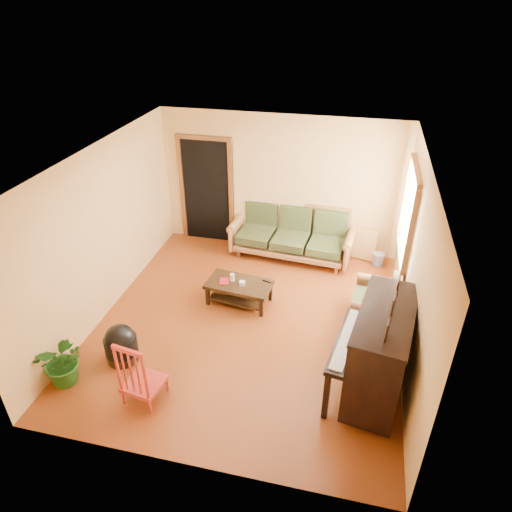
% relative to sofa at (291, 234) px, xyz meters
% --- Properties ---
extents(floor, '(5.00, 5.00, 0.00)m').
position_rel_sofa_xyz_m(floor, '(-0.30, -2.14, -0.48)').
color(floor, '#59230B').
rests_on(floor, ground).
extents(doorway, '(1.08, 0.16, 2.05)m').
position_rel_sofa_xyz_m(doorway, '(-1.75, 0.34, 0.54)').
color(doorway, black).
rests_on(doorway, floor).
extents(window, '(0.12, 1.36, 1.46)m').
position_rel_sofa_xyz_m(window, '(1.91, -0.84, 1.02)').
color(window, white).
rests_on(window, right_wall).
extents(sofa, '(2.33, 1.14, 0.97)m').
position_rel_sofa_xyz_m(sofa, '(0.00, 0.00, 0.00)').
color(sofa, brown).
rests_on(sofa, floor).
extents(coffee_table, '(1.10, 0.68, 0.38)m').
position_rel_sofa_xyz_m(coffee_table, '(-0.57, -1.65, -0.29)').
color(coffee_table, black).
rests_on(coffee_table, floor).
extents(armchair, '(0.87, 0.90, 0.83)m').
position_rel_sofa_xyz_m(armchair, '(1.55, -1.62, -0.07)').
color(armchair, brown).
rests_on(armchair, floor).
extents(piano, '(1.07, 1.57, 1.28)m').
position_rel_sofa_xyz_m(piano, '(1.60, -3.12, 0.16)').
color(piano, black).
rests_on(piano, floor).
extents(footstool, '(0.50, 0.50, 0.43)m').
position_rel_sofa_xyz_m(footstool, '(-1.81, -3.30, -0.27)').
color(footstool, black).
rests_on(footstool, floor).
extents(red_chair, '(0.52, 0.56, 0.96)m').
position_rel_sofa_xyz_m(red_chair, '(-1.20, -3.86, -0.00)').
color(red_chair, maroon).
rests_on(red_chair, floor).
extents(leaning_frame, '(0.48, 0.22, 0.63)m').
position_rel_sofa_xyz_m(leaning_frame, '(1.34, 0.22, -0.17)').
color(leaning_frame, gold).
rests_on(leaning_frame, floor).
extents(ceramic_crock, '(0.25, 0.25, 0.25)m').
position_rel_sofa_xyz_m(ceramic_crock, '(1.63, 0.03, -0.36)').
color(ceramic_crock, '#2E4B8B').
rests_on(ceramic_crock, floor).
extents(potted_plant, '(0.66, 0.58, 0.70)m').
position_rel_sofa_xyz_m(potted_plant, '(-2.31, -3.85, -0.13)').
color(potted_plant, '#1D5217').
rests_on(potted_plant, floor).
extents(book, '(0.19, 0.23, 0.02)m').
position_rel_sofa_xyz_m(book, '(-0.88, -1.70, -0.10)').
color(book, maroon).
rests_on(book, coffee_table).
extents(candle, '(0.10, 0.10, 0.13)m').
position_rel_sofa_xyz_m(candle, '(-0.69, -1.62, -0.04)').
color(candle, white).
rests_on(candle, coffee_table).
extents(glass_jar, '(0.12, 0.12, 0.07)m').
position_rel_sofa_xyz_m(glass_jar, '(-0.51, -1.70, -0.07)').
color(glass_jar, silver).
rests_on(glass_jar, coffee_table).
extents(remote, '(0.15, 0.08, 0.01)m').
position_rel_sofa_xyz_m(remote, '(-0.15, -1.50, -0.10)').
color(remote, black).
rests_on(remote, coffee_table).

